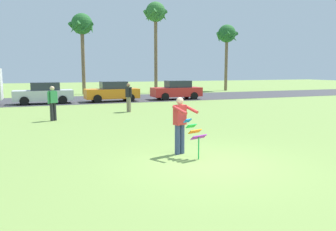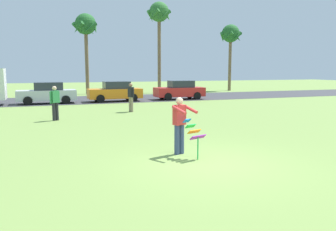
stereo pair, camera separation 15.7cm
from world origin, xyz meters
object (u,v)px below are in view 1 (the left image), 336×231
palm_tree_centre_far (156,16)px  person_walker_near (129,97)px  palm_tree_right_near (82,27)px  parked_car_silver (44,93)px  palm_tree_far_left (227,36)px  person_walker_far (53,102)px  person_kite_flyer (180,123)px  kite_held (195,133)px  parked_car_red (177,90)px  parked_car_orange (112,92)px

palm_tree_centre_far → person_walker_near: size_ratio=5.59×
palm_tree_right_near → parked_car_silver: bearing=-114.1°
palm_tree_far_left → person_walker_far: palm_tree_far_left is taller
palm_tree_far_left → person_kite_flyer: bearing=-122.9°
person_walker_near → palm_tree_far_left: bearing=44.9°
palm_tree_right_near → palm_tree_centre_far: palm_tree_centre_far is taller
palm_tree_centre_far → person_kite_flyer: bearing=-107.2°
kite_held → parked_car_red: parked_car_red is taller
parked_car_silver → parked_car_red: 10.67m
parked_car_silver → palm_tree_centre_far: 16.11m
parked_car_orange → palm_tree_far_left: bearing=30.2°
palm_tree_right_near → parked_car_orange: bearing=-82.8°
person_walker_far → palm_tree_centre_far: bearing=56.9°
parked_car_silver → person_kite_flyer: bearing=-78.0°
parked_car_silver → parked_car_orange: size_ratio=1.00×
parked_car_red → person_walker_near: person_walker_near is taller
parked_car_orange → parked_car_silver: bearing=-180.0°
kite_held → person_walker_far: person_walker_far is taller
palm_tree_centre_far → kite_held: bearing=-106.4°
parked_car_orange → person_walker_near: bearing=-93.3°
person_walker_far → palm_tree_far_left: bearing=41.5°
kite_held → palm_tree_far_left: size_ratio=0.14×
parked_car_red → palm_tree_centre_far: size_ratio=0.44×
palm_tree_right_near → person_kite_flyer: bearing=-90.7°
parked_car_silver → palm_tree_right_near: palm_tree_right_near is taller
person_walker_far → parked_car_silver: bearing=92.1°
parked_car_silver → person_walker_near: 8.36m
parked_car_orange → person_kite_flyer: bearing=-94.8°
person_kite_flyer → parked_car_red: 18.73m
parked_car_red → palm_tree_centre_far: palm_tree_centre_far is taller
parked_car_red → person_walker_near: (-5.95, -6.90, 0.16)m
kite_held → parked_car_red: bearing=69.3°
palm_tree_right_near → person_walker_far: 19.18m
palm_tree_right_near → person_walker_near: bearing=-87.3°
parked_car_silver → person_walker_far: 9.00m
palm_tree_centre_far → palm_tree_far_left: palm_tree_centre_far is taller
person_kite_flyer → palm_tree_centre_far: 27.87m
palm_tree_centre_far → person_walker_far: palm_tree_centre_far is taller
person_kite_flyer → palm_tree_centre_far: bearing=72.8°
palm_tree_centre_far → palm_tree_far_left: 9.41m
kite_held → palm_tree_far_left: palm_tree_far_left is taller
palm_tree_centre_far → person_walker_far: bearing=-123.1°
parked_car_red → person_walker_far: size_ratio=2.44×
palm_tree_right_near → person_walker_far: size_ratio=4.70×
person_kite_flyer → palm_tree_centre_far: (7.96, 25.72, 7.21)m
parked_car_silver → palm_tree_right_near: 11.45m
kite_held → parked_car_orange: 18.02m
parked_car_red → parked_car_orange: bearing=180.0°
palm_tree_far_left → parked_car_silver: bearing=-156.3°
parked_car_silver → person_walker_near: (4.73, -6.90, 0.16)m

